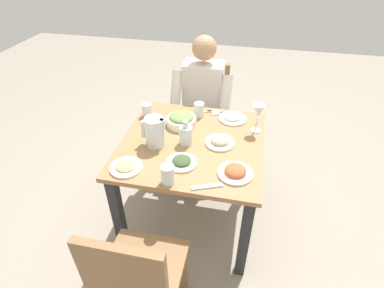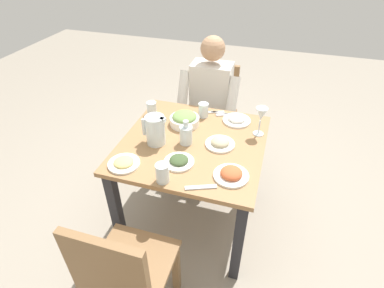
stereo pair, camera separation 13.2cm
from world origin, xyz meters
The scene contains 21 objects.
ground_plane centered at (0.00, 0.00, 0.00)m, with size 8.00×8.00×0.00m, color gray.
dining_table centered at (0.00, 0.00, 0.59)m, with size 0.90×0.90×0.71m.
chair_near centered at (0.06, -0.83, 0.49)m, with size 0.40×0.40×0.87m.
chair_far centered at (0.10, 0.83, 0.49)m, with size 0.40×0.40×0.87m.
diner_near centered at (0.06, -0.63, 0.63)m, with size 0.48×0.53×1.16m.
water_pitcher centered at (0.22, 0.08, 0.80)m, with size 0.16×0.12×0.19m.
salad_bowl centered at (0.11, -0.18, 0.75)m, with size 0.20×0.20×0.09m.
plate_yoghurt centered at (-0.22, -0.32, 0.72)m, with size 0.19×0.19×0.05m.
plate_beans centered at (-0.17, -0.01, 0.72)m, with size 0.19×0.19×0.05m.
plate_dolmas centered at (0.02, 0.23, 0.72)m, with size 0.18×0.18×0.04m.
plate_rice_curry centered at (-0.29, 0.25, 0.73)m, with size 0.20×0.20×0.05m.
plate_fries centered at (0.32, 0.33, 0.72)m, with size 0.19×0.19×0.04m.
water_glass_by_pitcher centered at (0.05, 0.39, 0.76)m, with size 0.07×0.07×0.11m, color silver.
water_glass_near_right centered at (0.02, -0.32, 0.76)m, with size 0.07×0.07×0.10m, color silver.
water_glass_center centered at (0.38, -0.24, 0.75)m, with size 0.07×0.07×0.09m, color silver.
wine_glass centered at (-0.39, -0.21, 0.85)m, with size 0.08×0.08×0.20m.
oil_carafe centered at (0.04, 0.03, 0.76)m, with size 0.08×0.08×0.16m.
fork_near centered at (-0.15, -0.38, 0.71)m, with size 0.17×0.03×0.01m, color silver.
knife_near centered at (-0.03, -0.38, 0.71)m, with size 0.18×0.02×0.01m, color silver.
fork_far centered at (-0.16, 0.39, 0.71)m, with size 0.17×0.03×0.01m, color silver.
knife_far centered at (-0.11, -0.39, 0.71)m, with size 0.18×0.02×0.01m, color silver.
Camera 1 is at (-0.32, 1.52, 1.84)m, focal length 28.23 mm.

